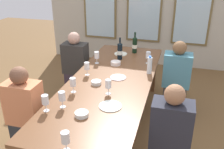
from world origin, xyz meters
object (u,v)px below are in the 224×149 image
at_px(wine_glass_1, 148,56).
at_px(tasting_bowl_0, 96,83).
at_px(wine_bottle_0, 120,51).
at_px(tasting_bowl_1, 116,63).
at_px(water_bottle, 150,65).
at_px(wine_glass_7, 45,100).
at_px(dining_table, 110,85).
at_px(wine_glass_0, 73,83).
at_px(white_plate_0, 110,106).
at_px(seated_person_3, 176,80).
at_px(wine_glass_2, 87,67).
at_px(seated_person_1, 170,139).
at_px(wine_bottle_1, 135,45).
at_px(seated_person_2, 76,68).
at_px(wine_glass_4, 108,84).
at_px(white_plate_2, 121,54).
at_px(tasting_bowl_2, 82,114).
at_px(wine_glass_6, 62,97).
at_px(white_plate_1, 118,77).
at_px(seated_person_0, 26,116).
at_px(wine_glass_3, 97,56).
at_px(wine_glass_5, 65,138).

bearing_deg(wine_glass_1, tasting_bowl_0, -120.73).
distance_m(wine_bottle_0, tasting_bowl_1, 0.25).
xyz_separation_m(water_bottle, wine_glass_7, (-0.85, -1.18, 0.01)).
height_order(dining_table, wine_glass_0, wine_glass_0).
bearing_deg(white_plate_0, wine_bottle_0, 99.88).
height_order(wine_glass_0, seated_person_3, seated_person_3).
relative_size(wine_glass_0, wine_glass_2, 1.00).
bearing_deg(seated_person_1, wine_glass_0, 165.97).
xyz_separation_m(wine_bottle_1, seated_person_2, (-0.87, -0.37, -0.34)).
height_order(wine_glass_4, seated_person_2, seated_person_2).
xyz_separation_m(tasting_bowl_1, seated_person_1, (0.85, -1.19, -0.24)).
height_order(white_plate_2, tasting_bowl_1, tasting_bowl_1).
xyz_separation_m(tasting_bowl_2, seated_person_1, (0.83, 0.15, -0.23)).
relative_size(wine_glass_6, seated_person_3, 0.16).
distance_m(wine_glass_2, wine_glass_6, 0.81).
bearing_deg(wine_bottle_1, white_plate_1, -91.10).
relative_size(white_plate_2, seated_person_0, 0.18).
distance_m(water_bottle, seated_person_0, 1.63).
relative_size(wine_bottle_0, wine_glass_4, 1.92).
relative_size(wine_bottle_0, wine_glass_1, 1.92).
distance_m(wine_glass_3, seated_person_3, 1.19).
bearing_deg(water_bottle, tasting_bowl_1, 161.46).
height_order(white_plate_2, seated_person_1, seated_person_1).
relative_size(wine_glass_0, wine_glass_1, 1.00).
relative_size(white_plate_2, wine_glass_3, 1.18).
xyz_separation_m(white_plate_1, wine_glass_7, (-0.49, -0.94, 0.12)).
relative_size(wine_glass_1, seated_person_2, 0.16).
distance_m(wine_bottle_1, wine_glass_7, 2.00).
height_order(wine_bottle_0, wine_glass_2, wine_bottle_0).
distance_m(dining_table, wine_glass_3, 0.64).
bearing_deg(tasting_bowl_2, wine_glass_5, -82.39).
relative_size(wine_glass_7, seated_person_0, 0.16).
xyz_separation_m(wine_bottle_0, wine_glass_3, (-0.28, -0.25, -0.01)).
xyz_separation_m(water_bottle, wine_glass_5, (-0.42, -1.65, 0.00)).
bearing_deg(wine_glass_2, dining_table, -14.02).
bearing_deg(wine_glass_7, seated_person_2, 103.04).
distance_m(white_plate_1, wine_glass_4, 0.45).
bearing_deg(dining_table, seated_person_2, 136.95).
relative_size(dining_table, tasting_bowl_1, 19.15).
height_order(wine_glass_2, wine_glass_7, same).
xyz_separation_m(wine_glass_3, wine_glass_7, (-0.08, -1.33, 0.00)).
distance_m(wine_bottle_0, wine_glass_2, 0.72).
relative_size(white_plate_0, white_plate_2, 1.14).
relative_size(wine_glass_5, seated_person_2, 0.16).
bearing_deg(white_plate_2, wine_glass_1, -30.43).
xyz_separation_m(wine_glass_0, wine_glass_1, (0.68, 1.10, -0.00)).
bearing_deg(seated_person_2, tasting_bowl_2, -64.75).
bearing_deg(seated_person_0, wine_glass_0, 31.84).
height_order(tasting_bowl_2, seated_person_2, seated_person_2).
distance_m(white_plate_0, seated_person_0, 0.98).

